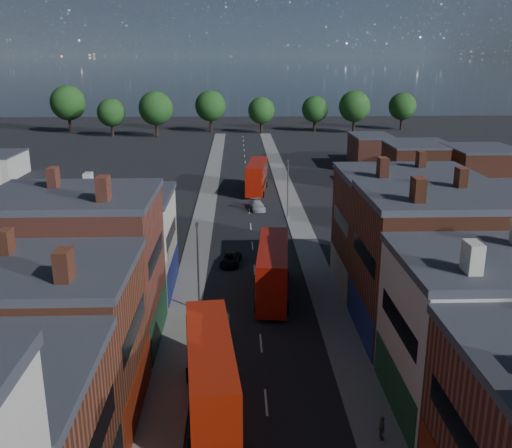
{
  "coord_description": "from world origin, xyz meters",
  "views": [
    {
      "loc": [
        -1.74,
        -16.25,
        21.64
      ],
      "look_at": [
        0.0,
        35.39,
        6.42
      ],
      "focal_mm": 40.0,
      "sensor_mm": 36.0,
      "label": 1
    }
  ],
  "objects": [
    {
      "name": "pavement_west",
      "position": [
        -6.5,
        50.0,
        0.06
      ],
      "size": [
        3.0,
        200.0,
        0.12
      ],
      "primitive_type": "cube",
      "color": "gray",
      "rests_on": "ground"
    },
    {
      "name": "pavement_east",
      "position": [
        6.5,
        50.0,
        0.06
      ],
      "size": [
        3.0,
        200.0,
        0.12
      ],
      "primitive_type": "cube",
      "color": "gray",
      "rests_on": "ground"
    },
    {
      "name": "lamp_post_2",
      "position": [
        -5.2,
        30.0,
        4.7
      ],
      "size": [
        0.25,
        0.7,
        8.12
      ],
      "color": "slate",
      "rests_on": "ground"
    },
    {
      "name": "lamp_post_3",
      "position": [
        5.2,
        60.0,
        4.7
      ],
      "size": [
        0.25,
        0.7,
        8.12
      ],
      "color": "slate",
      "rests_on": "ground"
    },
    {
      "name": "bus_0",
      "position": [
        -3.5,
        14.88,
        2.77
      ],
      "size": [
        3.87,
        12.11,
        5.14
      ],
      "rotation": [
        0.0,
        0.0,
        0.1
      ],
      "color": "red",
      "rests_on": "ground"
    },
    {
      "name": "bus_1",
      "position": [
        1.5,
        33.06,
        2.71
      ],
      "size": [
        3.71,
        11.84,
        5.03
      ],
      "rotation": [
        0.0,
        0.0,
        -0.09
      ],
      "color": "red",
      "rests_on": "ground"
    },
    {
      "name": "bus_2",
      "position": [
        1.5,
        75.97,
        2.72
      ],
      "size": [
        4.04,
        11.92,
        5.04
      ],
      "rotation": [
        0.0,
        0.0,
        -0.12
      ],
      "color": "#9E1407",
      "rests_on": "ground"
    },
    {
      "name": "car_2",
      "position": [
        -2.53,
        41.79,
        0.59
      ],
      "size": [
        2.53,
        4.5,
        1.19
      ],
      "primitive_type": "imported",
      "rotation": [
        0.0,
        0.0,
        -0.14
      ],
      "color": "black",
      "rests_on": "ground"
    },
    {
      "name": "car_3",
      "position": [
        1.2,
        64.5,
        0.66
      ],
      "size": [
        2.41,
        4.76,
        1.33
      ],
      "primitive_type": "imported",
      "rotation": [
        0.0,
        0.0,
        0.12
      ],
      "color": "silver",
      "rests_on": "ground"
    },
    {
      "name": "ped_3",
      "position": [
        6.54,
        11.9,
        0.89
      ],
      "size": [
        0.43,
        0.91,
        1.53
      ],
      "primitive_type": "imported",
      "rotation": [
        0.0,
        0.0,
        1.55
      ],
      "color": "#5C584F",
      "rests_on": "pavement_east"
    }
  ]
}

